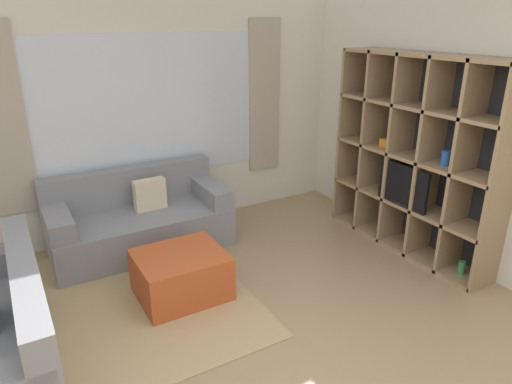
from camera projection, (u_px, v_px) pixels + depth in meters
name	position (u px, v px, depth m)	size (l,w,h in m)	color
wall_back	(150.00, 116.00, 5.18)	(5.98, 0.11, 2.70)	silver
wall_right	(419.00, 121.00, 4.92)	(0.07, 4.59, 2.70)	silver
area_rug	(112.00, 305.00, 4.07)	(2.32, 2.35, 0.01)	tan
shelving_unit	(416.00, 157.00, 4.78)	(0.40, 2.02, 2.08)	#232328
couch_main	(140.00, 221.00, 5.01)	(1.89, 0.86, 0.85)	gray
ottoman	(181.00, 275.00, 4.14)	(0.77, 0.67, 0.43)	#B74C23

